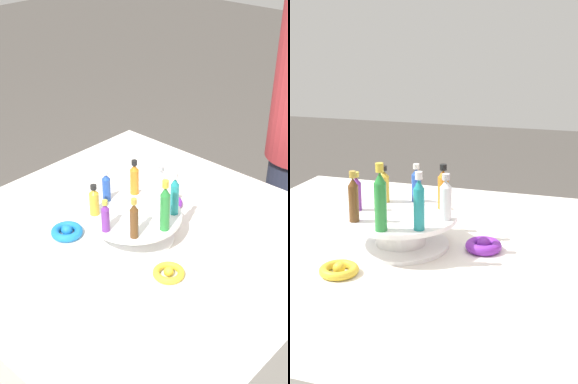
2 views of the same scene
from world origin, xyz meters
TOP-DOWN VIEW (x-y plane):
  - party_table at (0.00, 0.00)m, footprint 1.08×1.08m
  - display_stand at (0.00, 0.00)m, footprint 0.28×0.28m
  - bottle_clear at (0.00, 0.11)m, footprint 0.03×0.03m
  - bottle_orange at (-0.08, 0.08)m, footprint 0.03×0.03m
  - bottle_blue at (-0.11, 0.00)m, footprint 0.03×0.03m
  - bottle_gold at (-0.08, -0.08)m, footprint 0.03×0.03m
  - bottle_purple at (-0.00, -0.11)m, footprint 0.02×0.02m
  - bottle_brown at (0.08, -0.08)m, footprint 0.02×0.02m
  - bottle_green at (0.11, -0.00)m, footprint 0.03×0.03m
  - bottle_teal at (0.08, 0.08)m, footprint 0.02×0.02m
  - ribbon_bow_purple at (-0.04, 0.20)m, footprint 0.09×0.09m
  - ribbon_bow_blue at (-0.15, -0.13)m, footprint 0.10×0.10m
  - ribbon_bow_gold at (0.19, -0.07)m, footprint 0.09×0.09m

SIDE VIEW (x-z plane):
  - party_table at x=0.00m, z-range 0.00..0.71m
  - ribbon_bow_gold at x=0.19m, z-range 0.71..0.74m
  - ribbon_bow_blue at x=-0.15m, z-range 0.71..0.74m
  - ribbon_bow_purple at x=-0.04m, z-range 0.71..0.74m
  - display_stand at x=0.00m, z-range 0.72..0.80m
  - bottle_gold at x=-0.08m, z-range 0.79..0.89m
  - bottle_purple at x=0.00m, z-range 0.79..0.89m
  - bottle_blue at x=-0.11m, z-range 0.79..0.89m
  - bottle_clear at x=0.00m, z-range 0.79..0.90m
  - bottle_orange at x=-0.08m, z-range 0.79..0.90m
  - bottle_brown at x=0.08m, z-range 0.79..0.91m
  - bottle_teal at x=0.08m, z-range 0.79..0.92m
  - bottle_green at x=0.11m, z-range 0.79..0.94m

